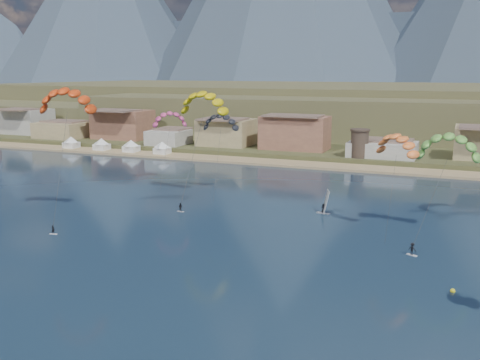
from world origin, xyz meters
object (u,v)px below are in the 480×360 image
(kitesurfer_red, at_px, (66,97))
(kitesurfer_green, at_px, (449,143))
(watchtower, at_px, (360,143))
(kitesurfer_yellow, at_px, (204,100))
(windsurfer, at_px, (324,206))
(buoy, at_px, (453,291))

(kitesurfer_red, relative_size, kitesurfer_green, 1.26)
(watchtower, xyz_separation_m, kitesurfer_yellow, (-23.06, -58.18, 15.15))
(kitesurfer_yellow, height_order, kitesurfer_green, kitesurfer_yellow)
(watchtower, xyz_separation_m, windsurfer, (4.06, -60.59, -4.89))
(kitesurfer_yellow, height_order, windsurfer, kitesurfer_yellow)
(buoy, bearing_deg, watchtower, 107.04)
(watchtower, bearing_deg, kitesurfer_green, -68.66)
(kitesurfer_green, distance_m, buoy, 30.19)
(kitesurfer_red, distance_m, buoy, 71.24)
(watchtower, bearing_deg, kitesurfer_red, -115.01)
(watchtower, xyz_separation_m, kitesurfer_green, (25.96, -66.45, 9.30))
(kitesurfer_green, xyz_separation_m, windsurfer, (-21.90, 5.87, -14.19))
(kitesurfer_red, bearing_deg, kitesurfer_green, 14.08)
(kitesurfer_red, bearing_deg, windsurfer, 27.35)
(windsurfer, distance_m, buoy, 39.85)
(kitesurfer_yellow, xyz_separation_m, buoy, (51.32, -34.04, -21.41))
(watchtower, distance_m, buoy, 96.65)
(kitesurfer_red, height_order, windsurfer, kitesurfer_red)
(kitesurfer_red, bearing_deg, watchtower, 64.99)
(watchtower, relative_size, buoy, 13.61)
(kitesurfer_red, distance_m, windsurfer, 52.54)
(windsurfer, bearing_deg, kitesurfer_yellow, 174.93)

